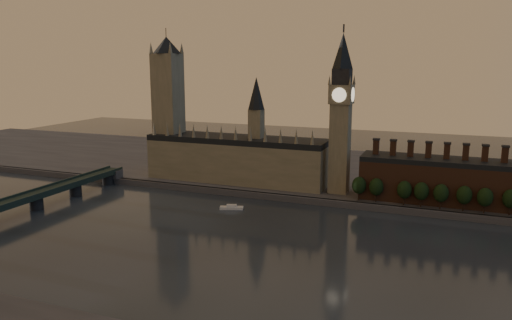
# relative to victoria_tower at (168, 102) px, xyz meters

# --- Properties ---
(ground) EXTENTS (900.00, 900.00, 0.00)m
(ground) POSITION_rel_victoria_tower_xyz_m (120.00, -115.00, -59.09)
(ground) COLOR black
(ground) RESTS_ON ground
(north_bank) EXTENTS (900.00, 182.00, 4.00)m
(north_bank) POSITION_rel_victoria_tower_xyz_m (120.00, 63.04, -57.09)
(north_bank) COLOR #4D4C52
(north_bank) RESTS_ON ground
(palace_of_westminster) EXTENTS (130.00, 30.30, 74.00)m
(palace_of_westminster) POSITION_rel_victoria_tower_xyz_m (55.59, -0.09, -37.46)
(palace_of_westminster) COLOR gray
(palace_of_westminster) RESTS_ON north_bank
(victoria_tower) EXTENTS (24.00, 24.00, 108.00)m
(victoria_tower) POSITION_rel_victoria_tower_xyz_m (0.00, 0.00, 0.00)
(victoria_tower) COLOR gray
(victoria_tower) RESTS_ON north_bank
(big_ben) EXTENTS (15.00, 15.00, 107.00)m
(big_ben) POSITION_rel_victoria_tower_xyz_m (130.00, -5.00, -2.26)
(big_ben) COLOR gray
(big_ben) RESTS_ON north_bank
(chimney_block) EXTENTS (110.00, 25.00, 37.00)m
(chimney_block) POSITION_rel_victoria_tower_xyz_m (200.00, -5.00, -41.27)
(chimney_block) COLOR brown
(chimney_block) RESTS_ON north_bank
(embankment_tree_0) EXTENTS (8.60, 8.60, 14.88)m
(embankment_tree_0) POSITION_rel_victoria_tower_xyz_m (145.81, -19.86, -45.62)
(embankment_tree_0) COLOR black
(embankment_tree_0) RESTS_ON north_bank
(embankment_tree_1) EXTENTS (8.60, 8.60, 14.88)m
(embankment_tree_1) POSITION_rel_victoria_tower_xyz_m (156.27, -19.82, -45.62)
(embankment_tree_1) COLOR black
(embankment_tree_1) RESTS_ON north_bank
(embankment_tree_2) EXTENTS (8.60, 8.60, 14.88)m
(embankment_tree_2) POSITION_rel_victoria_tower_xyz_m (172.88, -20.77, -45.62)
(embankment_tree_2) COLOR black
(embankment_tree_2) RESTS_ON north_bank
(embankment_tree_3) EXTENTS (8.60, 8.60, 14.88)m
(embankment_tree_3) POSITION_rel_victoria_tower_xyz_m (182.47, -20.61, -45.62)
(embankment_tree_3) COLOR black
(embankment_tree_3) RESTS_ON north_bank
(embankment_tree_4) EXTENTS (8.60, 8.60, 14.88)m
(embankment_tree_4) POSITION_rel_victoria_tower_xyz_m (193.34, -20.96, -45.62)
(embankment_tree_4) COLOR black
(embankment_tree_4) RESTS_ON north_bank
(embankment_tree_5) EXTENTS (8.60, 8.60, 14.88)m
(embankment_tree_5) POSITION_rel_victoria_tower_xyz_m (205.84, -20.68, -45.62)
(embankment_tree_5) COLOR black
(embankment_tree_5) RESTS_ON north_bank
(embankment_tree_6) EXTENTS (8.60, 8.60, 14.88)m
(embankment_tree_6) POSITION_rel_victoria_tower_xyz_m (216.68, -21.19, -45.62)
(embankment_tree_6) COLOR black
(embankment_tree_6) RESTS_ON north_bank
(embankment_tree_7) EXTENTS (8.60, 8.60, 14.88)m
(embankment_tree_7) POSITION_rel_victoria_tower_xyz_m (229.72, -19.61, -45.62)
(embankment_tree_7) COLOR black
(embankment_tree_7) RESTS_ON north_bank
(westminster_bridge) EXTENTS (14.00, 200.00, 11.55)m
(westminster_bridge) POSITION_rel_victoria_tower_xyz_m (-35.00, -117.70, -51.65)
(westminster_bridge) COLOR #1D2D28
(westminster_bridge) RESTS_ON ground
(river_boat) EXTENTS (14.68, 8.27, 2.83)m
(river_boat) POSITION_rel_victoria_tower_xyz_m (74.96, -53.94, -58.01)
(river_boat) COLOR silver
(river_boat) RESTS_ON ground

